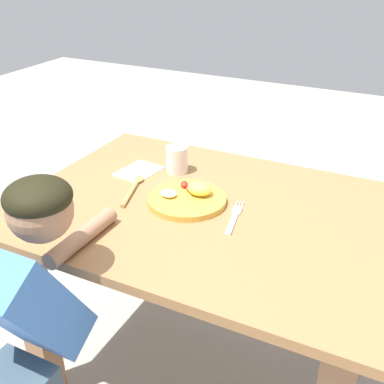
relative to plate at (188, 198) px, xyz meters
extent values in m
plane|color=#9B978D|center=(0.07, 0.00, -0.72)|extent=(8.00, 8.00, 0.00)
cube|color=#95683F|center=(0.07, 0.00, -0.03)|extent=(1.15, 0.83, 0.03)
cube|color=#946847|center=(-0.39, -0.31, -0.38)|extent=(0.08, 0.08, 0.67)
cube|color=#946847|center=(-0.39, 0.30, -0.38)|extent=(0.08, 0.08, 0.67)
cube|color=#946847|center=(0.54, 0.30, -0.38)|extent=(0.08, 0.08, 0.67)
cylinder|color=gold|center=(0.00, -0.01, -0.01)|extent=(0.24, 0.24, 0.02)
ellipsoid|color=#EDE149|center=(0.03, 0.03, 0.02)|extent=(0.08, 0.06, 0.04)
ellipsoid|color=red|center=(-0.01, 0.04, 0.01)|extent=(0.04, 0.05, 0.02)
ellipsoid|color=red|center=(-0.04, 0.05, 0.01)|extent=(0.04, 0.04, 0.02)
ellipsoid|color=white|center=(-0.05, -0.02, 0.01)|extent=(0.05, 0.04, 0.02)
cube|color=silver|center=(0.17, -0.06, -0.01)|extent=(0.04, 0.12, 0.01)
cube|color=silver|center=(0.16, 0.01, -0.01)|extent=(0.03, 0.04, 0.01)
cylinder|color=silver|center=(0.16, 0.05, -0.01)|extent=(0.01, 0.04, 0.00)
cylinder|color=silver|center=(0.15, 0.05, -0.01)|extent=(0.01, 0.04, 0.00)
cylinder|color=silver|center=(0.14, 0.05, -0.01)|extent=(0.01, 0.04, 0.00)
cylinder|color=tan|center=(-0.18, -0.05, -0.01)|extent=(0.06, 0.16, 0.01)
ellipsoid|color=tan|center=(-0.21, 0.05, -0.01)|extent=(0.05, 0.06, 0.01)
cylinder|color=silver|center=(-0.13, 0.18, 0.03)|extent=(0.07, 0.07, 0.09)
cube|color=#3F72BF|center=(-0.15, -0.54, -0.06)|extent=(0.17, 0.28, 0.35)
sphere|color=#9E7051|center=(-0.15, -0.46, 0.15)|extent=(0.15, 0.15, 0.15)
ellipsoid|color=black|center=(-0.15, -0.46, 0.19)|extent=(0.16, 0.16, 0.08)
cylinder|color=#9E7051|center=(-0.15, -0.33, 0.01)|extent=(0.05, 0.26, 0.05)
cube|color=white|center=(-0.25, 0.12, -0.01)|extent=(0.13, 0.17, 0.00)
camera|label=1|loc=(0.58, -1.15, 0.70)|focal=44.83mm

